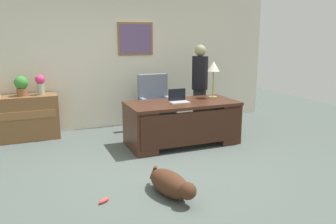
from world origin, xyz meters
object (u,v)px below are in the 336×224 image
at_px(dog_lying, 171,184).
at_px(potted_plant, 21,85).
at_px(person_standing, 200,86).
at_px(desk_lamp, 214,69).
at_px(desk, 183,121).
at_px(credenza, 23,118).
at_px(laptop, 178,99).
at_px(armchair, 155,107).
at_px(dog_toy_bone, 104,200).
at_px(vase_with_flowers, 40,83).

bearing_deg(dog_lying, potted_plant, 116.80).
xyz_separation_m(person_standing, desk_lamp, (-0.06, -0.64, 0.41)).
relative_size(desk, dog_lying, 2.20).
height_order(credenza, laptop, laptop).
distance_m(desk, credenza, 2.92).
bearing_deg(armchair, desk_lamp, -43.73).
distance_m(desk_lamp, dog_toy_bone, 3.31).
bearing_deg(credenza, armchair, -8.73).
bearing_deg(person_standing, credenza, 170.87).
distance_m(laptop, potted_plant, 2.83).
relative_size(person_standing, dog_lying, 1.96).
distance_m(desk, laptop, 0.40).
bearing_deg(person_standing, laptop, -136.36).
relative_size(desk, vase_with_flowers, 5.22).
relative_size(credenza, laptop, 3.87).
xyz_separation_m(dog_lying, vase_with_flowers, (-1.27, 3.15, 0.87)).
height_order(desk, desk_lamp, desk_lamp).
height_order(person_standing, dog_toy_bone, person_standing).
height_order(laptop, vase_with_flowers, vase_with_flowers).
relative_size(desk_lamp, dog_toy_bone, 4.31).
bearing_deg(vase_with_flowers, credenza, -179.79).
distance_m(dog_lying, potted_plant, 3.63).
relative_size(dog_lying, vase_with_flowers, 2.37).
height_order(laptop, desk_lamp, desk_lamp).
height_order(vase_with_flowers, dog_toy_bone, vase_with_flowers).
bearing_deg(credenza, potted_plant, 3.05).
relative_size(credenza, dog_toy_bone, 7.97).
xyz_separation_m(credenza, dog_lying, (1.62, -3.15, -0.25)).
height_order(dog_lying, potted_plant, potted_plant).
distance_m(armchair, vase_with_flowers, 2.20).
bearing_deg(armchair, laptop, -85.53).
relative_size(potted_plant, dog_toy_bone, 2.32).
xyz_separation_m(desk_lamp, vase_with_flowers, (-2.93, 1.18, -0.26)).
distance_m(laptop, vase_with_flowers, 2.55).
distance_m(armchair, desk_lamp, 1.40).
bearing_deg(potted_plant, dog_toy_bone, -74.96).
bearing_deg(dog_lying, person_standing, 56.62).
distance_m(laptop, dog_toy_bone, 2.51).
bearing_deg(credenza, dog_toy_bone, -74.52).
bearing_deg(credenza, desk, -27.80).
relative_size(armchair, desk_lamp, 1.68).
distance_m(desk_lamp, vase_with_flowers, 3.17).
bearing_deg(dog_lying, desk_lamp, 49.88).
height_order(credenza, desk_lamp, desk_lamp).
xyz_separation_m(armchair, dog_lying, (-0.83, -2.77, -0.34)).
bearing_deg(dog_lying, desk, 61.54).
bearing_deg(person_standing, dog_toy_bone, -135.46).
height_order(potted_plant, dog_toy_bone, potted_plant).
relative_size(desk, potted_plant, 5.31).
bearing_deg(desk, dog_lying, -118.46).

